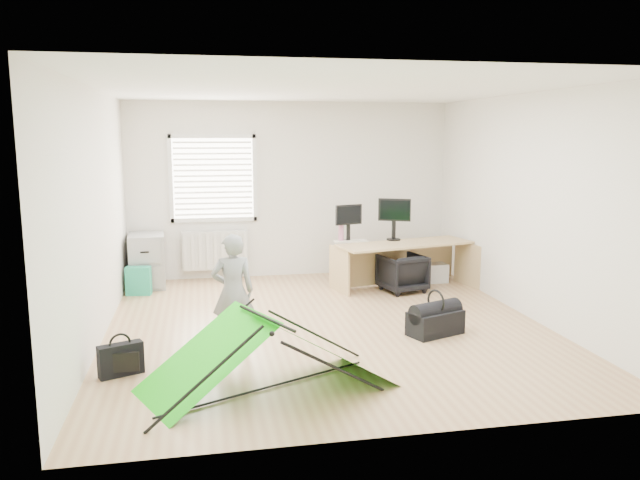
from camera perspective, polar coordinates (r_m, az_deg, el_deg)
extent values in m
plane|color=tan|center=(7.35, 0.60, -7.83)|extent=(5.50, 5.50, 0.00)
cube|color=silver|center=(9.76, -2.63, 4.59)|extent=(5.00, 0.02, 2.70)
cube|color=silver|center=(9.61, -9.74, 5.58)|extent=(1.20, 0.06, 1.20)
cube|color=silver|center=(9.70, -9.55, -0.93)|extent=(1.00, 0.12, 0.60)
cube|color=tan|center=(9.08, 7.75, -2.35)|extent=(2.06, 1.06, 0.67)
cube|color=#979A9C|center=(9.45, -15.52, -1.81)|extent=(0.54, 0.70, 0.78)
cube|color=black|center=(9.02, 2.60, 1.10)|extent=(0.42, 0.20, 0.40)
cube|color=black|center=(9.20, 6.76, 1.38)|extent=(0.47, 0.28, 0.45)
cube|color=beige|center=(9.03, 2.82, -0.10)|extent=(0.48, 0.19, 0.02)
cylinder|color=#B26484|center=(9.01, 1.94, 0.70)|extent=(0.09, 0.09, 0.27)
imported|color=black|center=(8.92, 7.53, -3.00)|extent=(0.70, 0.71, 0.53)
imported|color=gray|center=(6.51, -7.97, -4.70)|extent=(0.46, 0.31, 1.21)
cube|color=silver|center=(9.60, 9.94, -2.94)|extent=(0.50, 0.36, 0.28)
cube|color=#1E936D|center=(9.03, -16.26, -3.60)|extent=(0.35, 0.19, 0.40)
cube|color=black|center=(6.15, -17.75, -10.37)|extent=(0.42, 0.27, 0.30)
cube|color=silver|center=(7.07, -6.36, -8.18)|extent=(0.13, 0.13, 0.10)
cube|color=black|center=(7.12, 10.49, -7.45)|extent=(0.69, 0.51, 0.27)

